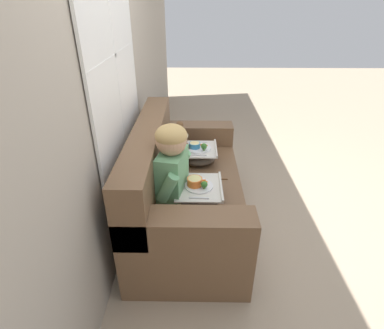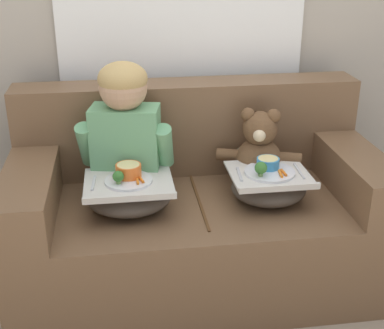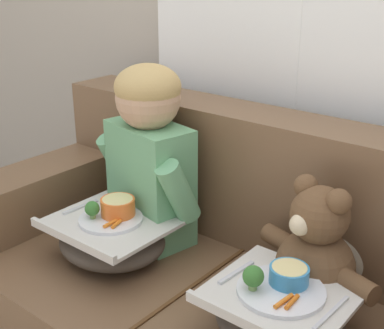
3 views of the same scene
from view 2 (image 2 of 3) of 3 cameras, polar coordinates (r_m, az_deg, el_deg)
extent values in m
plane|color=tan|center=(2.78, 0.53, -11.89)|extent=(14.00, 14.00, 0.00)
cube|color=brown|center=(2.65, 0.55, -7.83)|extent=(1.73, 0.89, 0.46)
cube|color=brown|center=(2.76, -0.48, 4.08)|extent=(1.73, 0.22, 0.47)
cube|color=brown|center=(2.51, -16.73, -2.23)|extent=(0.22, 0.89, 0.21)
cube|color=brown|center=(2.71, 16.54, -0.26)|extent=(0.22, 0.89, 0.21)
cube|color=#513219|center=(2.52, 0.64, -3.54)|extent=(0.01, 0.63, 0.01)
ellipsoid|color=#C1B293|center=(2.70, -7.06, 1.69)|extent=(0.33, 0.16, 0.34)
ellipsoid|color=#C1B293|center=(2.78, 6.31, 2.39)|extent=(0.31, 0.15, 0.32)
cube|color=#66A370|center=(2.53, -7.01, 1.54)|extent=(0.34, 0.23, 0.42)
sphere|color=tan|center=(2.44, -7.36, 8.19)|extent=(0.22, 0.22, 0.22)
ellipsoid|color=tan|center=(2.43, -7.41, 9.06)|extent=(0.22, 0.22, 0.15)
cylinder|color=#66A370|center=(2.54, -11.13, 2.13)|extent=(0.11, 0.18, 0.23)
cylinder|color=#66A370|center=(2.48, -3.00, 1.99)|extent=(0.11, 0.18, 0.23)
sphere|color=brown|center=(2.65, 7.10, 0.37)|extent=(0.23, 0.23, 0.23)
sphere|color=brown|center=(2.59, 7.28, 3.83)|extent=(0.17, 0.17, 0.17)
sphere|color=brown|center=(2.57, 6.01, 5.28)|extent=(0.07, 0.07, 0.07)
sphere|color=brown|center=(2.57, 8.70, 5.12)|extent=(0.07, 0.07, 0.07)
sphere|color=beige|center=(2.53, 7.20, 3.10)|extent=(0.06, 0.06, 0.06)
sphere|color=black|center=(2.51, 7.18, 3.06)|extent=(0.02, 0.02, 0.02)
cylinder|color=brown|center=(2.65, 3.91, 1.04)|extent=(0.13, 0.09, 0.06)
cylinder|color=brown|center=(2.65, 10.33, 0.63)|extent=(0.13, 0.09, 0.06)
cylinder|color=brown|center=(2.58, 5.72, -2.30)|extent=(0.09, 0.12, 0.06)
cylinder|color=brown|center=(2.58, 8.04, -2.45)|extent=(0.09, 0.12, 0.06)
ellipsoid|color=#473D33|center=(2.41, -6.70, -3.44)|extent=(0.38, 0.33, 0.13)
cube|color=beige|center=(2.38, -6.78, -1.97)|extent=(0.39, 0.35, 0.01)
cube|color=beige|center=(2.23, -6.65, -3.46)|extent=(0.39, 0.02, 0.02)
cylinder|color=silver|center=(2.38, -6.79, -1.70)|extent=(0.21, 0.21, 0.01)
cylinder|color=orange|center=(2.39, -6.79, -0.64)|extent=(0.11, 0.11, 0.06)
cylinder|color=#E5D189|center=(2.38, -6.81, -0.10)|extent=(0.10, 0.10, 0.01)
sphere|color=#38702D|center=(2.33, -7.88, -1.27)|extent=(0.05, 0.05, 0.05)
cylinder|color=#7A9E56|center=(2.34, -7.85, -1.84)|extent=(0.02, 0.02, 0.02)
cylinder|color=orange|center=(2.34, -5.83, -1.77)|extent=(0.01, 0.06, 0.01)
cylinder|color=orange|center=(2.35, -5.40, -1.64)|extent=(0.02, 0.05, 0.01)
cube|color=silver|center=(2.38, -10.46, -1.95)|extent=(0.02, 0.14, 0.01)
ellipsoid|color=#473D33|center=(2.51, 8.17, -2.48)|extent=(0.35, 0.33, 0.13)
cube|color=beige|center=(2.48, 8.26, -1.05)|extent=(0.36, 0.34, 0.01)
cube|color=beige|center=(2.33, 9.36, -2.37)|extent=(0.36, 0.02, 0.02)
cylinder|color=silver|center=(2.47, 8.27, -0.80)|extent=(0.23, 0.23, 0.01)
cylinder|color=#3889C1|center=(2.49, 8.10, 0.16)|extent=(0.11, 0.11, 0.05)
cylinder|color=#E5D189|center=(2.48, 8.12, 0.57)|extent=(0.09, 0.09, 0.01)
sphere|color=#38702D|center=(2.40, 7.36, -0.36)|extent=(0.06, 0.06, 0.06)
cylinder|color=#7A9E56|center=(2.41, 7.32, -1.00)|extent=(0.02, 0.02, 0.03)
cylinder|color=orange|center=(2.43, 9.42, -0.97)|extent=(0.02, 0.07, 0.01)
cylinder|color=orange|center=(2.45, 9.76, -0.85)|extent=(0.01, 0.06, 0.01)
cube|color=silver|center=(2.44, 5.09, -1.04)|extent=(0.02, 0.14, 0.01)
cube|color=silver|center=(2.51, 11.36, -0.64)|extent=(0.02, 0.17, 0.01)
camera|label=1|loc=(2.87, -52.51, 19.66)|focal=28.00mm
camera|label=3|loc=(1.66, 40.61, 11.32)|focal=50.00mm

